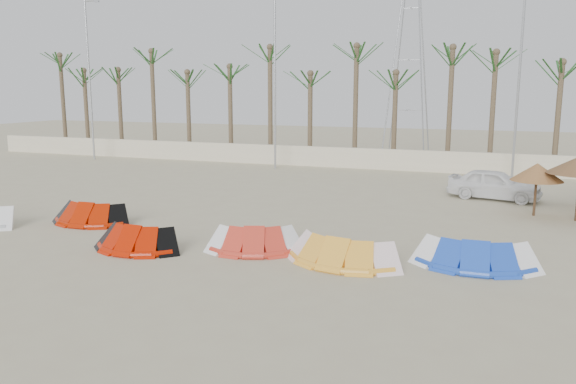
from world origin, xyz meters
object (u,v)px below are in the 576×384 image
at_px(kite_orange, 344,248).
at_px(car, 494,184).
at_px(kite_red_mid, 141,236).
at_px(kite_red_right, 259,237).
at_px(kite_blue, 476,251).
at_px(parasol_left, 537,172).
at_px(kite_red_left, 95,212).

distance_m(kite_orange, car, 12.27).
distance_m(kite_red_mid, kite_red_right, 3.74).
xyz_separation_m(kite_blue, parasol_left, (1.98, 7.53, 1.35)).
height_order(kite_red_left, kite_orange, same).
bearing_deg(kite_red_left, car, 35.21).
bearing_deg(kite_orange, kite_red_left, 171.40).
height_order(kite_red_right, car, car).
bearing_deg(kite_red_right, car, 58.54).
relative_size(kite_blue, parasol_left, 1.62).
bearing_deg(kite_red_left, kite_red_right, -9.85).
height_order(kite_red_left, car, car).
bearing_deg(kite_orange, kite_red_mid, -171.91).
height_order(kite_orange, parasol_left, parasol_left).
bearing_deg(kite_red_mid, kite_orange, 8.09).
height_order(kite_red_left, kite_red_right, same).
bearing_deg(kite_red_mid, kite_red_right, 18.27).
bearing_deg(kite_blue, kite_orange, -164.70).
bearing_deg(kite_blue, kite_red_right, -173.57).
distance_m(kite_red_right, parasol_left, 11.89).
relative_size(kite_red_right, kite_blue, 0.96).
xyz_separation_m(kite_red_right, car, (6.91, 11.30, 0.28)).
relative_size(kite_red_left, kite_red_right, 0.96).
bearing_deg(kite_red_left, kite_orange, -8.60).
distance_m(kite_red_left, kite_red_mid, 4.47).
relative_size(parasol_left, car, 0.52).
bearing_deg(kite_blue, kite_red_mid, -169.25).
relative_size(kite_orange, kite_blue, 1.05).
height_order(kite_orange, car, car).
relative_size(kite_red_left, parasol_left, 1.50).
bearing_deg(kite_red_right, kite_red_mid, -161.73).
height_order(parasol_left, car, parasol_left).
distance_m(kite_red_mid, kite_blue, 10.20).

